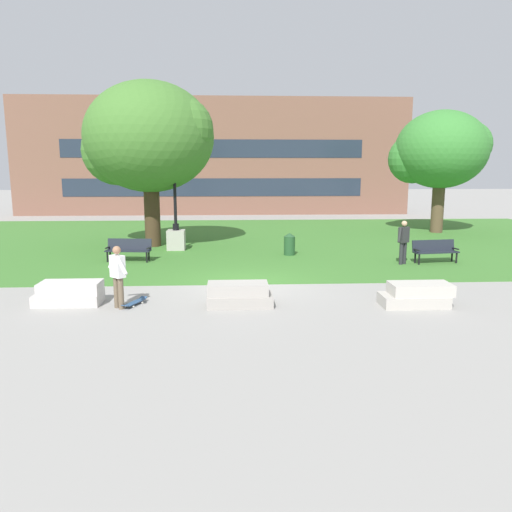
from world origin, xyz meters
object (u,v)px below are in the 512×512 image
person_skateboarder (118,273)px  park_bench_near_left (129,248)px  concrete_block_left (239,295)px  lamp_post_center (176,226)px  concrete_block_right (417,295)px  person_bystander_near_lawn (404,240)px  park_bench_near_right (435,250)px  trash_bin (289,244)px  concrete_block_center (69,293)px  skateboard (135,302)px

person_skateboarder → park_bench_near_left: person_skateboarder is taller
concrete_block_left → lamp_post_center: (-2.73, 9.56, 0.80)m
concrete_block_right → person_bystander_near_lawn: person_bystander_near_lawn is taller
person_bystander_near_lawn → person_skateboarder: bearing=-149.9°
park_bench_near_right → trash_bin: size_ratio=1.93×
park_bench_near_left → lamp_post_center: (1.61, 2.80, 0.57)m
concrete_block_center → park_bench_near_left: bearing=86.6°
trash_bin → concrete_block_right: bearing=-72.4°
concrete_block_right → lamp_post_center: 12.47m
concrete_block_left → park_bench_near_left: bearing=122.7°
concrete_block_right → trash_bin: 8.52m
concrete_block_right → skateboard: 7.80m
person_skateboarder → lamp_post_center: bearing=86.9°
concrete_block_left → trash_bin: bearing=73.6°
skateboard → trash_bin: 9.29m
concrete_block_left → concrete_block_center: bearing=175.3°
concrete_block_center → concrete_block_right: 9.63m
concrete_block_left → person_skateboarder: (-3.25, -0.09, 0.66)m
concrete_block_right → skateboard: (-7.78, 0.44, -0.22)m
park_bench_near_right → trash_bin: 5.94m
concrete_block_right → park_bench_near_left: (-9.23, 7.03, 0.23)m
concrete_block_left → park_bench_near_left: size_ratio=0.97×
skateboard → person_bystander_near_lawn: 10.88m
park_bench_near_left → park_bench_near_right: same height
person_skateboarder → person_bystander_near_lawn: 11.29m
park_bench_near_right → lamp_post_center: 11.28m
lamp_post_center → trash_bin: size_ratio=5.66×
concrete_block_center → concrete_block_right: bearing=-3.9°
concrete_block_left → park_bench_near_right: 9.79m
skateboard → park_bench_near_left: park_bench_near_left is taller
concrete_block_right → lamp_post_center: lamp_post_center is taller
lamp_post_center → concrete_block_right: bearing=-52.2°
person_skateboarder → person_bystander_near_lawn: size_ratio=1.00×
concrete_block_left → park_bench_near_left: (-4.34, 6.76, 0.23)m
concrete_block_center → person_bystander_near_lawn: person_bystander_near_lawn is taller
concrete_block_right → person_skateboarder: 8.17m
concrete_block_center → concrete_block_left: bearing=-4.7°
concrete_block_right → person_bystander_near_lawn: 6.10m
lamp_post_center → person_bystander_near_lawn: (9.25, -3.99, -0.13)m
park_bench_near_left → concrete_block_left: bearing=-57.3°
concrete_block_left → person_bystander_near_lawn: 8.60m
person_skateboarder → person_bystander_near_lawn: person_bystander_near_lawn is taller
concrete_block_left → skateboard: (-2.89, 0.17, -0.22)m
concrete_block_center → concrete_block_left: same height
concrete_block_left → person_bystander_near_lawn: bearing=40.5°
park_bench_near_left → park_bench_near_right: 12.26m
trash_bin → person_skateboarder: bearing=-125.0°
park_bench_near_right → concrete_block_left: bearing=-143.7°
concrete_block_center → skateboard: size_ratio=1.77×
person_bystander_near_lawn → skateboard: bearing=-150.1°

